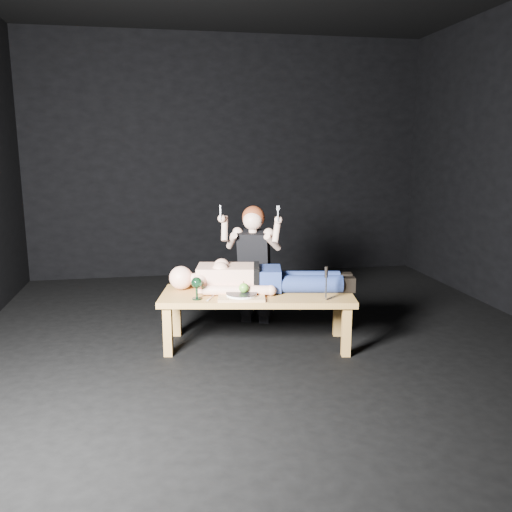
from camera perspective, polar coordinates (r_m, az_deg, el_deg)
name	(u,v)px	position (r m, az deg, el deg)	size (l,w,h in m)	color
ground	(266,338)	(4.64, 1.14, -8.82)	(5.00, 5.00, 0.00)	black
back_wall	(228,158)	(6.82, -3.01, 10.55)	(5.00, 5.00, 0.00)	black
table	(257,319)	(4.41, 0.12, -6.83)	(1.56, 0.59, 0.45)	#A57B3A
lying_man	(263,275)	(4.41, 0.71, -2.07)	(1.50, 0.46, 0.25)	#F2B598
kneeling_woman	(255,263)	(4.88, -0.09, -0.78)	(0.61, 0.68, 1.15)	black
serving_tray	(242,297)	(4.20, -1.57, -4.41)	(0.37, 0.26, 0.02)	tan
plate	(242,294)	(4.19, -1.57, -4.14)	(0.24, 0.24, 0.02)	white
apple	(244,288)	(4.19, -1.33, -3.45)	(0.08, 0.08, 0.08)	#478C2B
goblet	(197,288)	(4.17, -6.41, -3.48)	(0.09, 0.09, 0.18)	black
fork_flat	(211,298)	(4.21, -4.88, -4.52)	(0.01, 0.17, 0.01)	#B2B2B7
knife_flat	(259,298)	(4.20, 0.36, -4.53)	(0.01, 0.17, 0.01)	#B2B2B7
spoon_flat	(254,296)	(4.26, -0.18, -4.29)	(0.01, 0.17, 0.01)	#B2B2B7
carving_knife	(326,283)	(4.15, 7.56, -2.95)	(0.03, 0.04, 0.27)	#B2B2B7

